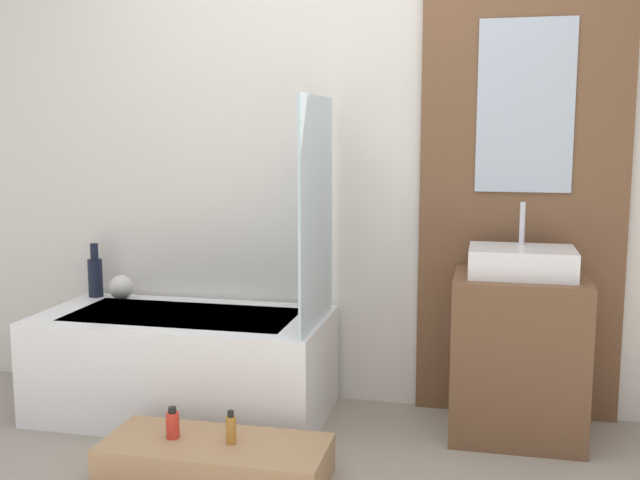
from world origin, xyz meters
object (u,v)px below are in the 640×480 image
(bathtub, at_px, (184,364))
(bottle_soap_primary, at_px, (173,424))
(vase_round_light, at_px, (121,287))
(wooden_step_bench, at_px, (216,460))
(vase_tall_dark, at_px, (95,275))
(bottle_soap_secondary, at_px, (231,429))
(sink, at_px, (522,262))

(bathtub, height_order, bottle_soap_primary, bathtub)
(vase_round_light, bearing_deg, wooden_step_bench, -45.88)
(vase_tall_dark, xyz_separation_m, vase_round_light, (0.16, -0.03, -0.05))
(bathtub, height_order, wooden_step_bench, bathtub)
(bottle_soap_primary, distance_m, bottle_soap_secondary, 0.24)
(bathtub, xyz_separation_m, wooden_step_bench, (0.39, -0.62, -0.17))
(wooden_step_bench, relative_size, vase_tall_dark, 3.12)
(sink, bearing_deg, vase_round_light, 175.93)
(sink, xyz_separation_m, vase_round_light, (-2.00, 0.14, -0.24))
(vase_tall_dark, bearing_deg, vase_round_light, -9.13)
(vase_tall_dark, xyz_separation_m, bottle_soap_primary, (0.81, -0.88, -0.40))
(vase_tall_dark, height_order, bottle_soap_secondary, vase_tall_dark)
(wooden_step_bench, relative_size, bottle_soap_primary, 6.95)
(bottle_soap_secondary, bearing_deg, vase_tall_dark, 140.15)
(vase_tall_dark, bearing_deg, bottle_soap_secondary, -39.85)
(sink, bearing_deg, vase_tall_dark, 175.55)
(sink, relative_size, vase_tall_dark, 1.60)
(wooden_step_bench, height_order, bottle_soap_primary, bottle_soap_primary)
(wooden_step_bench, bearing_deg, bathtub, 122.13)
(vase_round_light, bearing_deg, bottle_soap_primary, -52.65)
(bottle_soap_secondary, bearing_deg, vase_round_light, 136.32)
(vase_round_light, height_order, bottle_soap_secondary, vase_round_light)
(vase_tall_dark, bearing_deg, bathtub, -23.56)
(bathtub, bearing_deg, wooden_step_bench, -57.87)
(bathtub, xyz_separation_m, vase_round_light, (-0.44, 0.24, 0.31))
(bathtub, height_order, sink, sink)
(wooden_step_bench, xyz_separation_m, bottle_soap_primary, (-0.18, 0.00, 0.13))
(vase_round_light, height_order, bottle_soap_primary, vase_round_light)
(wooden_step_bench, bearing_deg, sink, 31.51)
(vase_round_light, xyz_separation_m, bottle_soap_secondary, (0.90, -0.86, -0.34))
(sink, height_order, vase_round_light, sink)
(bathtub, relative_size, wooden_step_bench, 1.56)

